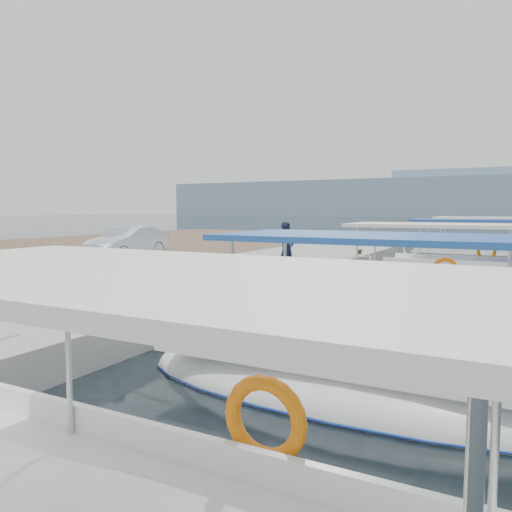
{
  "coord_description": "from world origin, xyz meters",
  "views": [
    {
      "loc": [
        5.89,
        -9.94,
        2.56
      ],
      "look_at": [
        -1.0,
        3.01,
        1.2
      ],
      "focal_mm": 35.0,
      "sensor_mm": 36.0,
      "label": 1
    }
  ],
  "objects": [
    {
      "name": "parked_car",
      "position": [
        -8.78,
        6.12,
        1.18
      ],
      "size": [
        1.77,
        4.22,
        1.36
      ],
      "primitive_type": "imported",
      "rotation": [
        0.0,
        0.0,
        0.08
      ],
      "color": "silver",
      "rests_on": "cobblestone_strip"
    },
    {
      "name": "cobblestone_strip",
      "position": [
        -8.0,
        5.0,
        0.25
      ],
      "size": [
        4.0,
        40.0,
        0.5
      ],
      "primitive_type": "cube",
      "color": "#4F372A",
      "rests_on": "ground"
    },
    {
      "name": "folding_table",
      "position": [
        -6.75,
        -0.05,
        1.02
      ],
      "size": [
        0.55,
        0.55,
        0.73
      ],
      "color": "silver",
      "rests_on": "cobblestone_strip"
    },
    {
      "name": "fishing_caique_e",
      "position": [
        4.13,
        15.68,
        0.12
      ],
      "size": [
        7.08,
        2.19,
        2.83
      ],
      "color": "white",
      "rests_on": "ground"
    },
    {
      "name": "fishing_caique_c",
      "position": [
        3.9,
        2.65,
        0.12
      ],
      "size": [
        6.61,
        2.29,
        2.83
      ],
      "color": "white",
      "rests_on": "ground"
    },
    {
      "name": "quay_curb",
      "position": [
        -0.22,
        5.0,
        0.56
      ],
      "size": [
        0.44,
        40.0,
        0.12
      ],
      "primitive_type": "cube",
      "color": "gray",
      "rests_on": "concrete_quay"
    },
    {
      "name": "mooring_bollards",
      "position": [
        -0.35,
        1.5,
        0.69
      ],
      "size": [
        0.28,
        20.28,
        0.33
      ],
      "color": "black",
      "rests_on": "concrete_quay"
    },
    {
      "name": "fisherman",
      "position": [
        -0.6,
        4.34,
        1.34
      ],
      "size": [
        0.52,
        0.69,
        1.69
      ],
      "primitive_type": "imported",
      "rotation": [
        0.0,
        0.0,
        1.37
      ],
      "color": "black",
      "rests_on": "concrete_quay"
    },
    {
      "name": "concrete_quay",
      "position": [
        -3.0,
        5.0,
        0.25
      ],
      "size": [
        6.0,
        40.0,
        0.5
      ],
      "primitive_type": "cube",
      "color": "gray",
      "rests_on": "ground"
    },
    {
      "name": "fishing_caique_b",
      "position": [
        4.02,
        -3.36,
        0.12
      ],
      "size": [
        6.87,
        2.31,
        2.83
      ],
      "color": "white",
      "rests_on": "ground"
    },
    {
      "name": "ground",
      "position": [
        0.0,
        0.0,
        0.0
      ],
      "size": [
        400.0,
        400.0,
        0.0
      ],
      "primitive_type": "plane",
      "color": "black",
      "rests_on": "ground"
    },
    {
      "name": "fishing_caique_d",
      "position": [
        4.59,
        9.38,
        0.19
      ],
      "size": [
        7.8,
        2.53,
        2.83
      ],
      "color": "white",
      "rests_on": "ground"
    }
  ]
}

